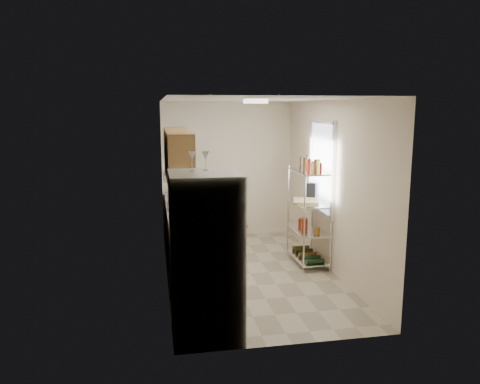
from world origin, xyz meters
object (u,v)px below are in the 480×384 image
at_px(refrigerator, 206,256).
at_px(rice_cooker, 184,204).
at_px(cutting_board, 306,201).
at_px(frying_pan_large, 184,206).
at_px(espresso_machine, 310,190).

height_order(refrigerator, rice_cooker, refrigerator).
bearing_deg(cutting_board, rice_cooker, 171.83).
xyz_separation_m(rice_cooker, frying_pan_large, (0.00, 0.19, -0.08)).
relative_size(refrigerator, cutting_board, 3.70).
xyz_separation_m(refrigerator, frying_pan_large, (-0.07, 2.60, 0.01)).
bearing_deg(frying_pan_large, espresso_machine, -17.72).
height_order(refrigerator, frying_pan_large, refrigerator).
xyz_separation_m(refrigerator, espresso_machine, (2.01, 2.44, 0.24)).
relative_size(refrigerator, rice_cooker, 7.50).
bearing_deg(espresso_machine, cutting_board, -102.85).
bearing_deg(espresso_machine, refrigerator, -111.62).
height_order(rice_cooker, cutting_board, rice_cooker).
height_order(refrigerator, espresso_machine, refrigerator).
xyz_separation_m(refrigerator, rice_cooker, (-0.08, 2.41, 0.09)).
bearing_deg(refrigerator, frying_pan_large, 91.57).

